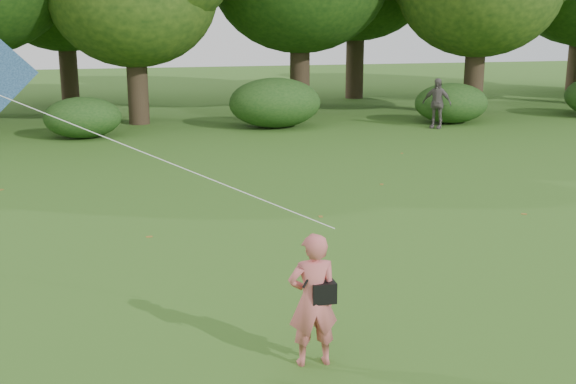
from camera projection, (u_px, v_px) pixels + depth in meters
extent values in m
plane|color=#265114|center=(336.00, 331.00, 9.91)|extent=(100.00, 100.00, 0.00)
imported|color=#CE6161|center=(313.00, 300.00, 8.80)|extent=(0.63, 0.42, 1.70)
imported|color=#665C5A|center=(437.00, 103.00, 27.05)|extent=(1.13, 1.08, 1.89)
cube|color=black|center=(323.00, 292.00, 8.77)|extent=(0.30, 0.20, 0.26)
cylinder|color=black|center=(314.00, 268.00, 8.66)|extent=(0.33, 0.14, 0.47)
cylinder|color=white|center=(137.00, 150.00, 8.79)|extent=(4.50, 1.95, 1.76)
cylinder|color=#3A2D1E|center=(138.00, 83.00, 27.98)|extent=(0.80, 0.80, 3.15)
cylinder|color=#3A2D1E|center=(300.00, 70.00, 31.35)|extent=(0.86, 0.86, 3.67)
cylinder|color=#3A2D1E|center=(474.00, 74.00, 30.57)|extent=(0.83, 0.83, 3.43)
cylinder|color=#3A2D1E|center=(68.00, 67.00, 34.36)|extent=(0.84, 0.84, 3.50)
cylinder|color=#3A2D1E|center=(355.00, 58.00, 36.45)|extent=(0.90, 0.90, 4.02)
cylinder|color=#3A2D1E|center=(576.00, 58.00, 39.85)|extent=(0.85, 0.85, 3.57)
ellipsoid|color=#264919|center=(83.00, 118.00, 25.00)|extent=(2.66, 2.09, 1.42)
ellipsoid|color=#264919|center=(275.00, 103.00, 27.25)|extent=(3.50, 2.75, 1.88)
ellipsoid|color=#264919|center=(451.00, 103.00, 28.37)|extent=(2.94, 2.31, 1.58)
cube|color=brown|center=(321.00, 217.00, 15.45)|extent=(0.09, 0.13, 0.01)
cube|color=brown|center=(1.00, 190.00, 17.79)|extent=(0.12, 0.14, 0.01)
cube|color=brown|center=(402.00, 153.00, 22.39)|extent=(0.12, 0.14, 0.01)
cube|color=brown|center=(524.00, 214.00, 15.65)|extent=(0.14, 0.13, 0.01)
cube|color=brown|center=(382.00, 184.00, 18.35)|extent=(0.12, 0.14, 0.01)
cube|color=brown|center=(149.00, 237.00, 14.06)|extent=(0.13, 0.10, 0.01)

